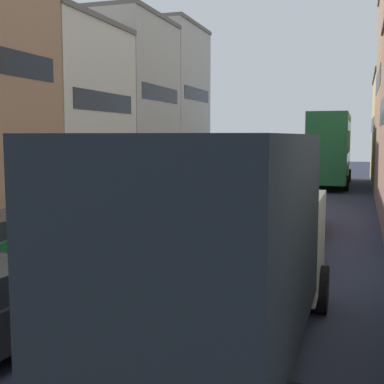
{
  "coord_description": "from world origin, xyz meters",
  "views": [
    {
      "loc": [
        5.58,
        -5.16,
        3.56
      ],
      "look_at": [
        0.0,
        12.0,
        1.6
      ],
      "focal_mm": 48.6,
      "sensor_mm": 36.0,
      "label": 1
    }
  ],
  "objects_px": {
    "coupe_centre_lane_fourth": "(230,197)",
    "bus_far_queue_secondary": "(265,154)",
    "wagon_right_lane_far": "(297,209)",
    "pedestrian_near_kerb": "(78,196)",
    "sedan_centre_lane_second": "(123,246)",
    "sedan_right_lane_behind_truck": "(276,232)",
    "sedan_left_lane_third": "(111,210)",
    "sedan_centre_lane_fifth": "(252,186)",
    "sedan_left_lane_fourth": "(163,195)",
    "hatchback_centre_lane_third": "(194,213)",
    "bus_mid_queue_primary": "(330,146)",
    "wagon_left_lane_second": "(10,239)",
    "removalist_box_truck": "(228,241)",
    "pedestrian_mid_sidewalk": "(16,202)"
  },
  "relations": [
    {
      "from": "sedan_left_lane_third",
      "to": "sedan_left_lane_fourth",
      "type": "height_order",
      "value": "same"
    },
    {
      "from": "coupe_centre_lane_fourth",
      "to": "bus_mid_queue_primary",
      "type": "height_order",
      "value": "bus_mid_queue_primary"
    },
    {
      "from": "pedestrian_mid_sidewalk",
      "to": "pedestrian_near_kerb",
      "type": "bearing_deg",
      "value": 4.26
    },
    {
      "from": "wagon_left_lane_second",
      "to": "pedestrian_near_kerb",
      "type": "distance_m",
      "value": 8.73
    },
    {
      "from": "sedan_centre_lane_second",
      "to": "sedan_left_lane_fourth",
      "type": "bearing_deg",
      "value": 13.9
    },
    {
      "from": "wagon_left_lane_second",
      "to": "sedan_left_lane_fourth",
      "type": "relative_size",
      "value": 1.0
    },
    {
      "from": "bus_far_queue_secondary",
      "to": "pedestrian_mid_sidewalk",
      "type": "distance_m",
      "value": 33.37
    },
    {
      "from": "sedan_centre_lane_second",
      "to": "sedan_right_lane_behind_truck",
      "type": "xyz_separation_m",
      "value": [
        3.4,
        3.05,
        0.0
      ]
    },
    {
      "from": "removalist_box_truck",
      "to": "hatchback_centre_lane_third",
      "type": "bearing_deg",
      "value": 20.38
    },
    {
      "from": "sedan_centre_lane_fifth",
      "to": "sedan_left_lane_third",
      "type": "bearing_deg",
      "value": 160.48
    },
    {
      "from": "sedan_centre_lane_second",
      "to": "sedan_centre_lane_fifth",
      "type": "bearing_deg",
      "value": -2.1
    },
    {
      "from": "sedan_right_lane_behind_truck",
      "to": "sedan_left_lane_fourth",
      "type": "bearing_deg",
      "value": 37.35
    },
    {
      "from": "sedan_centre_lane_second",
      "to": "coupe_centre_lane_fourth",
      "type": "height_order",
      "value": "same"
    },
    {
      "from": "coupe_centre_lane_fourth",
      "to": "wagon_right_lane_far",
      "type": "height_order",
      "value": "same"
    },
    {
      "from": "wagon_left_lane_second",
      "to": "sedan_centre_lane_second",
      "type": "bearing_deg",
      "value": -86.7
    },
    {
      "from": "sedan_centre_lane_second",
      "to": "pedestrian_near_kerb",
      "type": "relative_size",
      "value": 2.63
    },
    {
      "from": "sedan_left_lane_fourth",
      "to": "pedestrian_mid_sidewalk",
      "type": "bearing_deg",
      "value": 144.66
    },
    {
      "from": "removalist_box_truck",
      "to": "bus_mid_queue_primary",
      "type": "relative_size",
      "value": 0.73
    },
    {
      "from": "sedan_centre_lane_second",
      "to": "bus_far_queue_secondary",
      "type": "distance_m",
      "value": 38.72
    },
    {
      "from": "wagon_left_lane_second",
      "to": "removalist_box_truck",
      "type": "bearing_deg",
      "value": -118.74
    },
    {
      "from": "coupe_centre_lane_fourth",
      "to": "removalist_box_truck",
      "type": "bearing_deg",
      "value": -167.49
    },
    {
      "from": "wagon_right_lane_far",
      "to": "pedestrian_near_kerb",
      "type": "xyz_separation_m",
      "value": [
        -9.44,
        0.06,
        0.15
      ]
    },
    {
      "from": "pedestrian_mid_sidewalk",
      "to": "sedan_centre_lane_second",
      "type": "bearing_deg",
      "value": -99.24
    },
    {
      "from": "hatchback_centre_lane_third",
      "to": "wagon_right_lane_far",
      "type": "relative_size",
      "value": 1.0
    },
    {
      "from": "wagon_right_lane_far",
      "to": "bus_mid_queue_primary",
      "type": "bearing_deg",
      "value": -4.3
    },
    {
      "from": "sedan_centre_lane_fifth",
      "to": "bus_mid_queue_primary",
      "type": "xyz_separation_m",
      "value": [
        3.62,
        9.82,
        2.03
      ]
    },
    {
      "from": "removalist_box_truck",
      "to": "sedan_right_lane_behind_truck",
      "type": "height_order",
      "value": "removalist_box_truck"
    },
    {
      "from": "bus_far_queue_secondary",
      "to": "sedan_centre_lane_second",
      "type": "bearing_deg",
      "value": -174.49
    },
    {
      "from": "sedan_left_lane_third",
      "to": "pedestrian_mid_sidewalk",
      "type": "height_order",
      "value": "pedestrian_mid_sidewalk"
    },
    {
      "from": "sedan_right_lane_behind_truck",
      "to": "bus_mid_queue_primary",
      "type": "height_order",
      "value": "bus_mid_queue_primary"
    },
    {
      "from": "bus_far_queue_secondary",
      "to": "sedan_right_lane_behind_truck",
      "type": "bearing_deg",
      "value": -168.7
    },
    {
      "from": "bus_far_queue_secondary",
      "to": "coupe_centre_lane_fourth",
      "type": "bearing_deg",
      "value": -172.43
    },
    {
      "from": "coupe_centre_lane_fourth",
      "to": "bus_far_queue_secondary",
      "type": "relative_size",
      "value": 0.41
    },
    {
      "from": "sedan_left_lane_third",
      "to": "sedan_centre_lane_fifth",
      "type": "height_order",
      "value": "same"
    },
    {
      "from": "wagon_right_lane_far",
      "to": "bus_far_queue_secondary",
      "type": "relative_size",
      "value": 0.42
    },
    {
      "from": "removalist_box_truck",
      "to": "sedan_left_lane_third",
      "type": "distance_m",
      "value": 12.05
    },
    {
      "from": "sedan_left_lane_fourth",
      "to": "sedan_centre_lane_fifth",
      "type": "bearing_deg",
      "value": -28.85
    },
    {
      "from": "wagon_left_lane_second",
      "to": "coupe_centre_lane_fourth",
      "type": "distance_m",
      "value": 11.51
    },
    {
      "from": "hatchback_centre_lane_third",
      "to": "bus_far_queue_secondary",
      "type": "relative_size",
      "value": 0.42
    },
    {
      "from": "coupe_centre_lane_fourth",
      "to": "sedan_left_lane_fourth",
      "type": "height_order",
      "value": "same"
    },
    {
      "from": "removalist_box_truck",
      "to": "sedan_right_lane_behind_truck",
      "type": "xyz_separation_m",
      "value": [
        -0.37,
        7.22,
        -1.18
      ]
    },
    {
      "from": "wagon_right_lane_far",
      "to": "bus_mid_queue_primary",
      "type": "xyz_separation_m",
      "value": [
        0.18,
        18.19,
        2.03
      ]
    },
    {
      "from": "bus_far_queue_secondary",
      "to": "hatchback_centre_lane_third",
      "type": "bearing_deg",
      "value": -173.63
    },
    {
      "from": "wagon_right_lane_far",
      "to": "wagon_left_lane_second",
      "type": "bearing_deg",
      "value": 137.2
    },
    {
      "from": "sedan_left_lane_third",
      "to": "pedestrian_near_kerb",
      "type": "distance_m",
      "value": 3.85
    },
    {
      "from": "sedan_centre_lane_second",
      "to": "sedan_centre_lane_fifth",
      "type": "height_order",
      "value": "same"
    },
    {
      "from": "pedestrian_near_kerb",
      "to": "sedan_left_lane_fourth",
      "type": "bearing_deg",
      "value": -42.64
    },
    {
      "from": "wagon_left_lane_second",
      "to": "pedestrian_mid_sidewalk",
      "type": "height_order",
      "value": "pedestrian_mid_sidewalk"
    },
    {
      "from": "wagon_left_lane_second",
      "to": "sedan_left_lane_fourth",
      "type": "xyz_separation_m",
      "value": [
        0.1,
        11.1,
        0.0
      ]
    },
    {
      "from": "sedan_centre_lane_fifth",
      "to": "bus_mid_queue_primary",
      "type": "bearing_deg",
      "value": -23.76
    }
  ]
}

